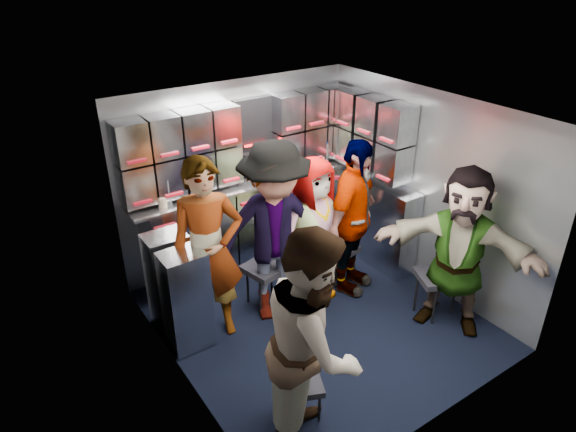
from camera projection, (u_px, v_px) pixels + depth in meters
floor at (316, 319)px, 5.13m from camera, size 3.00×3.00×0.00m
wall_back at (238, 174)px, 5.74m from camera, size 2.80×0.04×2.10m
wall_left at (175, 276)px, 3.95m from camera, size 0.04×3.00×2.10m
wall_right at (426, 191)px, 5.34m from camera, size 0.04×3.00×2.10m
ceiling at (323, 114)px, 4.16m from camera, size 2.80×3.00×0.02m
cart_bank_back at (249, 225)px, 5.85m from camera, size 2.68×0.38×0.99m
cart_bank_left at (178, 291)px, 4.72m from camera, size 0.38×0.76×0.99m
counter at (248, 183)px, 5.61m from camera, size 2.68×0.42×0.03m
locker_bank_back at (243, 140)px, 5.43m from camera, size 2.68×0.28×0.82m
locker_bank_right at (373, 135)px, 5.58m from camera, size 0.28×1.00×0.82m
right_cabinet at (372, 219)px, 5.96m from camera, size 0.28×1.20×1.00m
coffee_niche at (255, 137)px, 5.57m from camera, size 0.46×0.16×0.84m
red_latch_strip at (258, 201)px, 5.52m from camera, size 2.60×0.02×0.03m
jump_seat_near_left at (298, 384)px, 3.88m from camera, size 0.45×0.44×0.41m
jump_seat_mid_left at (266, 270)px, 5.17m from camera, size 0.47×0.45×0.47m
jump_seat_center at (300, 259)px, 5.44m from camera, size 0.37×0.35×0.42m
jump_seat_mid_right at (340, 251)px, 5.59m from camera, size 0.41×0.40×0.41m
jump_seat_near_right at (437, 279)px, 5.05m from camera, size 0.50×0.48×0.45m
attendant_standing at (208, 251)px, 4.58m from camera, size 0.75×0.61×1.77m
attendant_arc_a at (314, 344)px, 3.50m from camera, size 1.08×1.10×1.79m
attendant_arc_b at (275, 234)px, 4.81m from camera, size 1.34×1.03×1.83m
attendant_arc_c at (311, 231)px, 5.12m from camera, size 0.83×0.60×1.57m
attendant_arc_d at (353, 219)px, 5.23m from camera, size 1.07×0.81×1.69m
attendant_arc_e at (459, 250)px, 4.72m from camera, size 1.20×1.56×1.65m
bottle_left at (168, 192)px, 5.04m from camera, size 0.06×0.06×0.26m
bottle_mid at (207, 184)px, 5.26m from camera, size 0.07×0.07×0.23m
bottle_right at (326, 153)px, 6.02m from camera, size 0.06×0.06×0.25m
cup_left at (163, 202)px, 5.03m from camera, size 0.08×0.08×0.10m
cup_right at (321, 161)px, 6.01m from camera, size 0.09×0.09×0.10m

